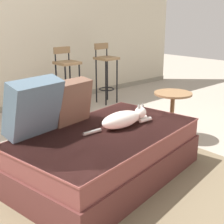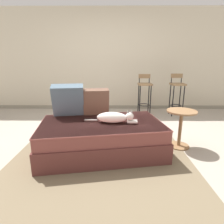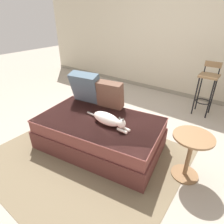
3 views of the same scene
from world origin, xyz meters
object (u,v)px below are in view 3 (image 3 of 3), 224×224
(couch, at_px, (99,133))
(side_table, at_px, (190,151))
(bar_stool_near_window, at_px, (207,83))
(throw_pillow_corner, at_px, (86,87))
(cat, at_px, (108,119))
(throw_pillow_middle, at_px, (110,95))

(couch, distance_m, side_table, 1.21)
(couch, bearing_deg, bar_stool_near_window, 65.01)
(throw_pillow_corner, bearing_deg, cat, -25.93)
(bar_stool_near_window, distance_m, side_table, 1.82)
(cat, bearing_deg, throw_pillow_middle, 124.89)
(side_table, bearing_deg, throw_pillow_corner, 175.63)
(cat, distance_m, side_table, 1.04)
(bar_stool_near_window, xyz_separation_m, side_table, (0.27, -1.79, -0.24))
(throw_pillow_middle, bearing_deg, cat, -55.11)
(couch, height_order, bar_stool_near_window, bar_stool_near_window)
(cat, relative_size, bar_stool_near_window, 0.75)
(couch, xyz_separation_m, throw_pillow_corner, (-0.53, 0.32, 0.48))
(throw_pillow_middle, xyz_separation_m, cat, (0.29, -0.41, -0.13))
(cat, bearing_deg, couch, 172.67)
(couch, height_order, side_table, side_table)
(bar_stool_near_window, height_order, side_table, bar_stool_near_window)
(throw_pillow_corner, xyz_separation_m, cat, (0.71, -0.34, -0.17))
(cat, xyz_separation_m, bar_stool_near_window, (0.74, 2.00, 0.08))
(couch, distance_m, throw_pillow_corner, 0.78)
(throw_pillow_corner, height_order, bar_stool_near_window, bar_stool_near_window)
(couch, bearing_deg, cat, -7.33)
(couch, distance_m, throw_pillow_middle, 0.59)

